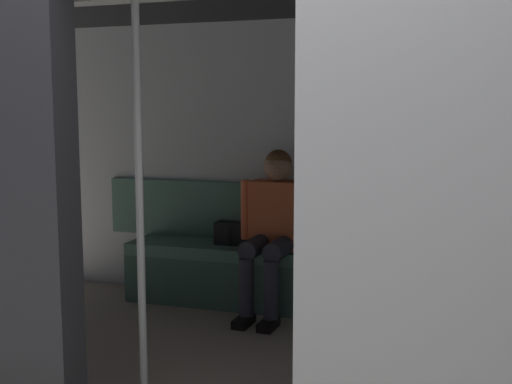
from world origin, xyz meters
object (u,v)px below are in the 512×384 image
person_seated (274,221)px  book (336,250)px  bench_seat (311,266)px  grab_pole_door (140,200)px  train_car (261,104)px  handbag (233,233)px

person_seated → book: (-0.44, -0.08, -0.21)m
bench_seat → book: book is taller
grab_pole_door → train_car: bearing=-114.1°
train_car → bench_seat: train_car is taller
train_car → bench_seat: size_ratio=2.24×
book → bench_seat: bearing=3.6°
book → person_seated: bearing=4.7°
bench_seat → book: 0.21m
train_car → bench_seat: (-0.06, -1.06, -1.15)m
bench_seat → book: size_ratio=13.00×
bench_seat → handbag: (0.63, -0.07, 0.19)m
train_car → book: 1.51m
book → grab_pole_door: size_ratio=0.10×
train_car → person_seated: train_car is taller
bench_seat → grab_pole_door: size_ratio=1.35×
book → train_car: bearing=72.7°
train_car → grab_pole_door: bearing=65.9°
bench_seat → grab_pole_door: bearing=77.7°
bench_seat → grab_pole_door: (0.40, 1.83, 0.71)m
train_car → person_seated: size_ratio=5.38×
handbag → book: 0.80m
train_car → handbag: size_ratio=24.62×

